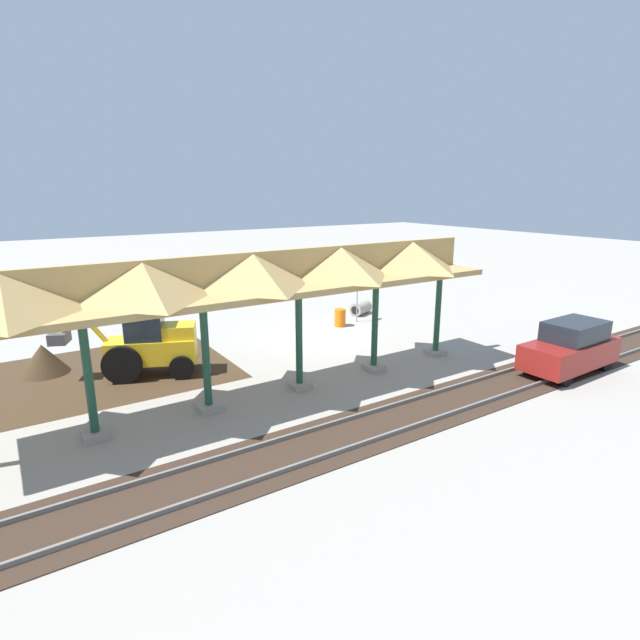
# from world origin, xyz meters

# --- Properties ---
(ground_plane) EXTENTS (120.00, 120.00, 0.00)m
(ground_plane) POSITION_xyz_m (0.00, 0.00, 0.00)
(ground_plane) COLOR #9E998E
(dirt_work_zone) EXTENTS (9.46, 7.00, 0.01)m
(dirt_work_zone) POSITION_xyz_m (9.55, -0.34, 0.00)
(dirt_work_zone) COLOR #42301E
(dirt_work_zone) RESTS_ON ground
(platform_canopy) EXTENTS (17.92, 3.20, 4.90)m
(platform_canopy) POSITION_xyz_m (5.55, 4.98, 4.16)
(platform_canopy) COLOR #9E998E
(platform_canopy) RESTS_ON ground
(rail_tracks) EXTENTS (60.00, 2.58, 0.15)m
(rail_tracks) POSITION_xyz_m (0.00, 8.76, 0.03)
(rail_tracks) COLOR slate
(rail_tracks) RESTS_ON ground
(stop_sign) EXTENTS (0.71, 0.32, 2.43)m
(stop_sign) POSITION_xyz_m (-3.25, -1.11, 1.76)
(stop_sign) COLOR gray
(stop_sign) RESTS_ON ground
(backhoe) EXTENTS (5.07, 3.06, 2.82)m
(backhoe) POSITION_xyz_m (7.95, 0.81, 1.27)
(backhoe) COLOR yellow
(backhoe) RESTS_ON ground
(dirt_mound) EXTENTS (3.61, 3.61, 2.28)m
(dirt_mound) POSITION_xyz_m (11.27, -1.54, 0.00)
(dirt_mound) COLOR #42301E
(dirt_mound) RESTS_ON ground
(concrete_pipe) EXTENTS (1.47, 1.16, 0.71)m
(concrete_pipe) POSITION_xyz_m (-4.41, -2.27, 0.36)
(concrete_pipe) COLOR #9E9384
(concrete_pipe) RESTS_ON ground
(distant_parked_car) EXTENTS (4.24, 1.85, 1.98)m
(distant_parked_car) POSITION_xyz_m (-5.56, 9.24, 0.98)
(distant_parked_car) COLOR maroon
(distant_parked_car) RESTS_ON ground
(traffic_barrel) EXTENTS (0.56, 0.56, 0.90)m
(traffic_barrel) POSITION_xyz_m (-2.01, -0.87, 0.45)
(traffic_barrel) COLOR orange
(traffic_barrel) RESTS_ON ground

